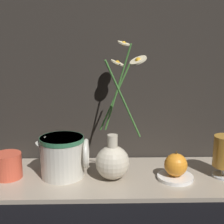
{
  "coord_description": "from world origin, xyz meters",
  "views": [
    {
      "loc": [
        -0.02,
        -0.84,
        0.39
      ],
      "look_at": [
        -0.0,
        0.0,
        0.2
      ],
      "focal_mm": 50.0,
      "sensor_mm": 36.0,
      "label": 1
    }
  ],
  "objects": [
    {
      "name": "vase_with_flowers",
      "position": [
        -0.0,
        -0.02,
        0.07
      ],
      "size": [
        0.13,
        0.22,
        0.38
      ],
      "color": "beige",
      "rests_on": "shelf"
    },
    {
      "name": "saucer_plate",
      "position": [
        0.18,
        -0.03,
        0.02
      ],
      "size": [
        0.1,
        0.1,
        0.01
      ],
      "color": "white",
      "rests_on": "shelf"
    },
    {
      "name": "orange_fruit",
      "position": [
        0.18,
        -0.03,
        0.05
      ],
      "size": [
        0.06,
        0.06,
        0.07
      ],
      "color": "orange",
      "rests_on": "saucer_plate"
    },
    {
      "name": "ceramic_pitcher",
      "position": [
        -0.14,
        0.0,
        0.08
      ],
      "size": [
        0.15,
        0.12,
        0.13
      ],
      "color": "beige",
      "rests_on": "shelf"
    },
    {
      "name": "shelf",
      "position": [
        0.0,
        0.0,
        0.01
      ],
      "size": [
        0.76,
        0.28,
        0.01
      ],
      "color": "tan",
      "rests_on": "ground_plane"
    },
    {
      "name": "ground_plane",
      "position": [
        0.0,
        0.0,
        0.0
      ],
      "size": [
        6.0,
        6.0,
        0.0
      ],
      "primitive_type": "plane",
      "color": "black"
    },
    {
      "name": "yellow_mug",
      "position": [
        -0.3,
        -0.01,
        0.05
      ],
      "size": [
        0.09,
        0.08,
        0.07
      ],
      "color": "#DB5138",
      "rests_on": "shelf"
    }
  ]
}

